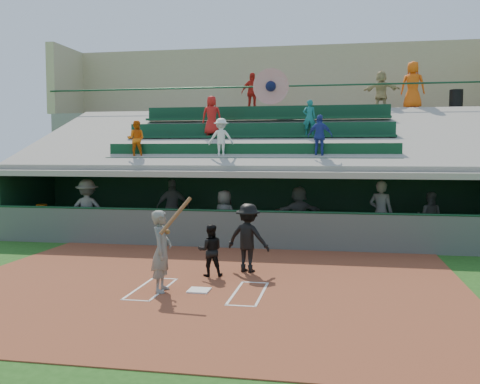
% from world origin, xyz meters
% --- Properties ---
extents(ground, '(100.00, 100.00, 0.00)m').
position_xyz_m(ground, '(0.00, 0.00, 0.00)').
color(ground, '#1C4A15').
rests_on(ground, ground).
extents(dirt_slab, '(11.00, 9.00, 0.02)m').
position_xyz_m(dirt_slab, '(0.00, 0.50, 0.01)').
color(dirt_slab, brown).
rests_on(dirt_slab, ground).
extents(home_plate, '(0.43, 0.43, 0.03)m').
position_xyz_m(home_plate, '(0.00, 0.00, 0.04)').
color(home_plate, white).
rests_on(home_plate, dirt_slab).
extents(batters_box_chalk, '(2.65, 1.85, 0.01)m').
position_xyz_m(batters_box_chalk, '(0.00, 0.00, 0.02)').
color(batters_box_chalk, silver).
rests_on(batters_box_chalk, dirt_slab).
extents(dugout_floor, '(16.00, 3.50, 0.04)m').
position_xyz_m(dugout_floor, '(0.00, 6.75, 0.02)').
color(dugout_floor, gray).
rests_on(dugout_floor, ground).
extents(concourse_slab, '(20.00, 3.00, 4.60)m').
position_xyz_m(concourse_slab, '(0.00, 13.50, 2.30)').
color(concourse_slab, gray).
rests_on(concourse_slab, ground).
extents(grandstand, '(20.40, 10.40, 7.80)m').
position_xyz_m(grandstand, '(-0.01, 10.51, 2.26)').
color(grandstand, '#525852').
rests_on(grandstand, ground).
extents(batter_at_plate, '(0.85, 0.74, 1.95)m').
position_xyz_m(batter_at_plate, '(-0.73, -0.16, 0.86)').
color(batter_at_plate, '#5E615C').
rests_on(batter_at_plate, dirt_slab).
extents(catcher, '(0.68, 0.58, 1.19)m').
position_xyz_m(catcher, '(-0.08, 1.34, 0.62)').
color(catcher, black).
rests_on(catcher, dirt_slab).
extents(home_umpire, '(1.17, 0.86, 1.63)m').
position_xyz_m(home_umpire, '(0.70, 1.94, 0.83)').
color(home_umpire, black).
rests_on(home_umpire, dirt_slab).
extents(dugout_bench, '(15.21, 3.24, 0.46)m').
position_xyz_m(dugout_bench, '(-0.01, 8.12, 0.27)').
color(dugout_bench, olive).
rests_on(dugout_bench, dugout_floor).
extents(white_table, '(0.88, 0.72, 0.69)m').
position_xyz_m(white_table, '(-7.08, 6.13, 0.38)').
color(white_table, silver).
rests_on(white_table, dugout_floor).
extents(water_cooler, '(0.36, 0.36, 0.36)m').
position_xyz_m(water_cooler, '(-7.12, 6.15, 0.91)').
color(water_cooler, '#DB610C').
rests_on(water_cooler, white_table).
extents(dugout_player_a, '(1.41, 1.06, 1.94)m').
position_xyz_m(dugout_player_a, '(-5.13, 5.49, 1.01)').
color(dugout_player_a, '#52544F').
rests_on(dugout_player_a, dugout_floor).
extents(dugout_player_b, '(1.20, 0.82, 1.88)m').
position_xyz_m(dugout_player_b, '(-2.76, 7.06, 0.98)').
color(dugout_player_b, '#5C5E59').
rests_on(dugout_player_b, dugout_floor).
extents(dugout_player_c, '(0.94, 0.80, 1.63)m').
position_xyz_m(dugout_player_c, '(-0.69, 5.79, 0.86)').
color(dugout_player_c, '#51534E').
rests_on(dugout_player_c, dugout_floor).
extents(dugout_player_d, '(1.67, 1.18, 1.73)m').
position_xyz_m(dugout_player_d, '(1.56, 6.66, 0.91)').
color(dugout_player_d, '#555752').
rests_on(dugout_player_d, dugout_floor).
extents(dugout_player_e, '(0.84, 0.70, 1.97)m').
position_xyz_m(dugout_player_e, '(4.08, 6.11, 1.02)').
color(dugout_player_e, '#575954').
rests_on(dugout_player_e, dugout_floor).
extents(dugout_player_f, '(0.91, 0.80, 1.57)m').
position_xyz_m(dugout_player_f, '(5.65, 7.10, 0.82)').
color(dugout_player_f, '#555853').
rests_on(dugout_player_f, dugout_floor).
extents(trash_bin, '(0.53, 0.53, 0.80)m').
position_xyz_m(trash_bin, '(7.51, 12.76, 5.00)').
color(trash_bin, black).
rests_on(trash_bin, concourse_slab).
extents(concourse_staff_a, '(1.04, 0.49, 1.73)m').
position_xyz_m(concourse_staff_a, '(-0.92, 12.93, 5.47)').
color(concourse_staff_a, red).
rests_on(concourse_staff_a, concourse_slab).
extents(concourse_staff_b, '(1.03, 0.75, 1.95)m').
position_xyz_m(concourse_staff_b, '(5.77, 12.51, 5.57)').
color(concourse_staff_b, '#EC570D').
rests_on(concourse_staff_b, concourse_slab).
extents(concourse_staff_c, '(1.54, 0.75, 1.60)m').
position_xyz_m(concourse_staff_c, '(4.52, 12.48, 5.40)').
color(concourse_staff_c, tan).
rests_on(concourse_staff_c, concourse_slab).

